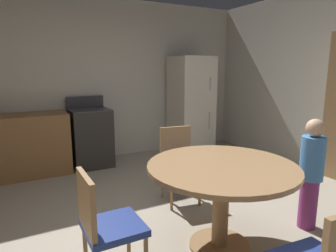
{
  "coord_description": "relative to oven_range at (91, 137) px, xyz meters",
  "views": [
    {
      "loc": [
        -1.27,
        -2.09,
        1.55
      ],
      "look_at": [
        0.27,
        0.82,
        0.91
      ],
      "focal_mm": 31.56,
      "sensor_mm": 36.0,
      "label": 1
    }
  ],
  "objects": [
    {
      "name": "oven_range",
      "position": [
        0.0,
        0.0,
        0.0
      ],
      "size": [
        0.6,
        0.6,
        1.1
      ],
      "color": "#2D2B28",
      "rests_on": "ground"
    },
    {
      "name": "wall_back",
      "position": [
        0.21,
        0.4,
        0.88
      ],
      "size": [
        5.77,
        0.12,
        2.7
      ],
      "primitive_type": "cube",
      "color": "beige",
      "rests_on": "ground"
    },
    {
      "name": "chair_west",
      "position": [
        -0.58,
        -2.79,
        0.03
      ],
      "size": [
        0.4,
        0.4,
        0.87
      ],
      "rotation": [
        0.0,
        0.0,
        6.29
      ],
      "color": "#9E754C",
      "rests_on": "ground"
    },
    {
      "name": "ground_plane",
      "position": [
        0.21,
        -2.56,
        -0.47
      ],
      "size": [
        14.0,
        14.0,
        0.0
      ],
      "primitive_type": "plane",
      "color": "#A89E89"
    },
    {
      "name": "refrigerator",
      "position": [
        1.86,
        -0.05,
        0.41
      ],
      "size": [
        0.68,
        0.68,
        1.76
      ],
      "color": "silver",
      "rests_on": "ground"
    },
    {
      "name": "person_child",
      "position": [
        1.41,
        -2.91,
        0.11
      ],
      "size": [
        0.25,
        0.25,
        1.09
      ],
      "rotation": [
        0.0,
        0.0,
        9.28
      ],
      "color": "#8C337A",
      "rests_on": "ground"
    },
    {
      "name": "dining_table",
      "position": [
        0.44,
        -2.78,
        0.14
      ],
      "size": [
        1.26,
        1.26,
        0.76
      ],
      "color": "#9E754C",
      "rests_on": "ground"
    },
    {
      "name": "chair_north",
      "position": [
        0.6,
        -1.77,
        0.03
      ],
      "size": [
        0.46,
        0.46,
        0.87
      ],
      "rotation": [
        0.0,
        0.0,
        4.55
      ],
      "color": "#9E754C",
      "rests_on": "ground"
    }
  ]
}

